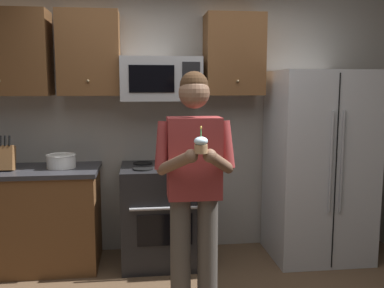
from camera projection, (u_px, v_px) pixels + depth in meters
wall_back at (175, 122)px, 4.28m from camera, size 4.40×0.10×2.60m
oven_range at (163, 214)px, 3.99m from camera, size 0.76×0.70×0.93m
microwave at (161, 79)px, 3.94m from camera, size 0.74×0.41×0.40m
refrigerator at (318, 165)px, 4.07m from camera, size 0.90×0.75×1.80m
cabinet_row_upper at (98, 54)px, 3.89m from camera, size 2.78×0.36×0.76m
counter_left at (20, 218)px, 3.86m from camera, size 1.44×0.66×0.92m
knife_block at (5, 158)px, 3.72m from camera, size 0.16×0.15×0.32m
bowl_large_white at (61, 161)px, 3.85m from camera, size 0.27×0.27×0.12m
person at (194, 179)px, 3.02m from camera, size 0.60×0.48×1.76m
cupcake at (201, 145)px, 2.66m from camera, size 0.09×0.09×0.17m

